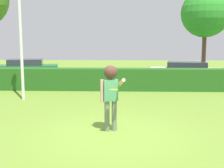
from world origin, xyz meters
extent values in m
plane|color=olive|center=(0.00, 0.00, 0.00)|extent=(60.00, 60.00, 0.00)
cylinder|color=slate|center=(0.03, 0.32, 0.42)|extent=(0.14, 0.14, 0.84)
cylinder|color=slate|center=(-0.17, 0.28, 0.42)|extent=(0.14, 0.14, 0.84)
cube|color=#479063|center=(-0.07, 0.30, 1.13)|extent=(0.42, 0.30, 0.58)
cylinder|color=tan|center=(0.22, 0.08, 1.37)|extent=(0.22, 0.62, 0.30)
cylinder|color=tan|center=(-0.30, 0.25, 1.11)|extent=(0.09, 0.09, 0.62)
sphere|color=tan|center=(-0.07, 0.30, 1.59)|extent=(0.22, 0.22, 0.22)
sphere|color=#472D23|center=(-0.07, 0.30, 1.62)|extent=(0.37, 0.37, 0.37)
cylinder|color=yellow|center=(0.02, -0.15, 1.22)|extent=(0.25, 0.25, 0.06)
cylinder|color=silver|center=(-3.90, 4.43, 2.88)|extent=(0.12, 0.12, 5.77)
cube|color=#23581B|center=(0.00, 7.08, 0.54)|extent=(24.59, 0.90, 1.08)
cube|color=#1E6633|center=(-6.22, 11.82, 0.57)|extent=(4.46, 2.55, 0.55)
cube|color=#2D333D|center=(-6.22, 11.82, 1.05)|extent=(2.48, 1.99, 0.40)
cylinder|color=black|center=(-4.97, 12.96, 0.30)|extent=(0.61, 0.22, 0.60)
cylinder|color=black|center=(-4.61, 11.30, 0.30)|extent=(0.61, 0.22, 0.60)
cylinder|color=black|center=(-7.84, 12.34, 0.30)|extent=(0.61, 0.22, 0.60)
cylinder|color=black|center=(-7.48, 10.67, 0.30)|extent=(0.61, 0.22, 0.60)
cube|color=white|center=(3.96, 9.74, 0.57)|extent=(4.43, 2.40, 0.55)
cube|color=#2D333D|center=(3.96, 9.74, 1.05)|extent=(2.44, 1.92, 0.40)
cylinder|color=black|center=(5.56, 10.32, 0.30)|extent=(0.61, 0.20, 0.60)
cylinder|color=black|center=(5.26, 8.64, 0.30)|extent=(0.61, 0.20, 0.60)
cylinder|color=black|center=(2.66, 10.83, 0.30)|extent=(0.61, 0.20, 0.60)
cylinder|color=black|center=(2.37, 9.15, 0.30)|extent=(0.61, 0.20, 0.60)
cylinder|color=brown|center=(5.54, 12.08, 1.64)|extent=(0.27, 0.27, 3.29)
sphere|color=#2C882A|center=(5.54, 12.08, 4.23)|extent=(3.14, 3.14, 3.14)
camera|label=1|loc=(0.27, -7.56, 2.45)|focal=47.41mm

